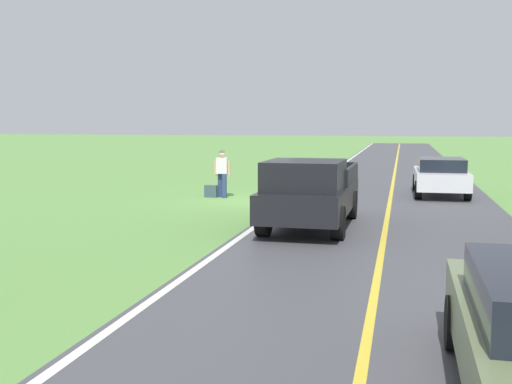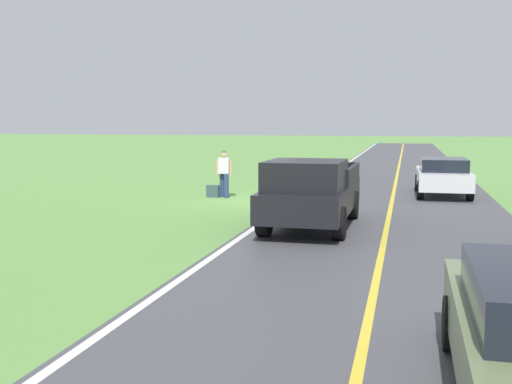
{
  "view_description": "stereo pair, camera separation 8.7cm",
  "coord_description": "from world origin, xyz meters",
  "px_view_note": "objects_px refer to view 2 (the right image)",
  "views": [
    {
      "loc": [
        -4.95,
        20.85,
        2.77
      ],
      "look_at": [
        -2.07,
        8.78,
        1.34
      ],
      "focal_mm": 43.17,
      "sensor_mm": 36.0,
      "label": 1
    },
    {
      "loc": [
        -5.03,
        20.83,
        2.77
      ],
      "look_at": [
        -2.07,
        8.78,
        1.34
      ],
      "focal_mm": 43.17,
      "sensor_mm": 36.0,
      "label": 2
    }
  ],
  "objects_px": {
    "hitchhiker_walking": "(224,171)",
    "sedan_near_oncoming": "(443,175)",
    "suitcase_carried": "(213,191)",
    "pickup_truck_passing": "(311,191)"
  },
  "relations": [
    {
      "from": "sedan_near_oncoming",
      "to": "pickup_truck_passing",
      "type": "bearing_deg",
      "value": 65.67
    },
    {
      "from": "suitcase_carried",
      "to": "pickup_truck_passing",
      "type": "xyz_separation_m",
      "value": [
        -4.5,
        5.67,
        0.74
      ]
    },
    {
      "from": "pickup_truck_passing",
      "to": "sedan_near_oncoming",
      "type": "height_order",
      "value": "pickup_truck_passing"
    },
    {
      "from": "suitcase_carried",
      "to": "sedan_near_oncoming",
      "type": "height_order",
      "value": "sedan_near_oncoming"
    },
    {
      "from": "hitchhiker_walking",
      "to": "suitcase_carried",
      "type": "distance_m",
      "value": 0.87
    },
    {
      "from": "suitcase_carried",
      "to": "hitchhiker_walking",
      "type": "bearing_deg",
      "value": 100.86
    },
    {
      "from": "hitchhiker_walking",
      "to": "suitcase_carried",
      "type": "xyz_separation_m",
      "value": [
        0.42,
        0.09,
        -0.76
      ]
    },
    {
      "from": "hitchhiker_walking",
      "to": "sedan_near_oncoming",
      "type": "bearing_deg",
      "value": -162.26
    },
    {
      "from": "hitchhiker_walking",
      "to": "sedan_near_oncoming",
      "type": "xyz_separation_m",
      "value": [
        -7.81,
        -2.5,
        -0.23
      ]
    },
    {
      "from": "sedan_near_oncoming",
      "to": "hitchhiker_walking",
      "type": "bearing_deg",
      "value": 17.74
    }
  ]
}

